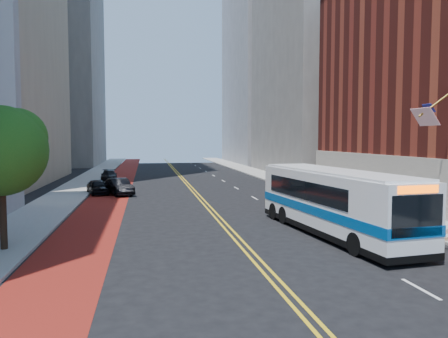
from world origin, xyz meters
name	(u,v)px	position (x,y,z in m)	size (l,w,h in m)	color
ground	(273,279)	(0.00, 0.00, 0.00)	(160.00, 160.00, 0.00)	black
sidewalk_left	(73,191)	(-12.00, 30.00, 0.07)	(4.00, 140.00, 0.15)	gray
sidewalk_right	(300,186)	(12.00, 30.00, 0.07)	(4.00, 140.00, 0.15)	gray
bus_lane_paint	(113,190)	(-8.10, 30.00, 0.00)	(3.60, 140.00, 0.01)	maroon
center_line_inner	(190,189)	(-0.18, 30.00, 0.00)	(0.14, 140.00, 0.01)	gold
center_line_outer	(194,189)	(0.18, 30.00, 0.00)	(0.14, 140.00, 0.01)	gold
lane_dashes	(223,181)	(4.80, 38.00, 0.01)	(0.14, 98.20, 0.01)	silver
midrise_right_near	(330,42)	(23.00, 48.00, 20.00)	(18.00, 26.00, 40.00)	slate
midrise_right_far	(278,37)	(24.00, 78.00, 27.50)	(20.00, 28.00, 55.00)	gray
midrise_left_far	(46,2)	(-24.00, 78.00, 32.50)	(20.00, 26.00, 65.00)	slate
construction_barriers	(441,232)	(9.60, 3.42, 0.68)	(1.42, 10.91, 1.00)	orange
street_tree	(2,147)	(-11.24, 6.04, 4.91)	(4.20, 4.20, 6.70)	black
transit_bus	(332,201)	(5.40, 6.86, 1.87)	(4.28, 13.29, 3.59)	white
car_a	(98,187)	(-9.30, 27.25, 0.70)	(1.66, 4.12, 1.40)	black
car_b	(119,187)	(-7.23, 26.36, 0.78)	(1.64, 4.71, 1.55)	black
car_c	(109,176)	(-9.30, 40.18, 0.69)	(1.93, 4.75, 1.38)	black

